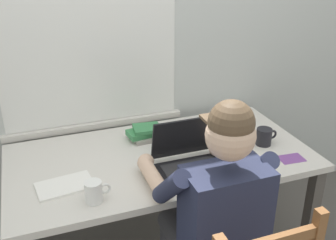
% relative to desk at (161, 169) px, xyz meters
% --- Properties ---
extents(back_wall, '(6.00, 0.08, 2.60)m').
position_rel_desk_xyz_m(back_wall, '(-0.00, 0.48, 0.65)').
color(back_wall, beige).
rests_on(back_wall, ground).
extents(desk, '(1.57, 0.80, 0.74)m').
position_rel_desk_xyz_m(desk, '(0.00, 0.00, 0.00)').
color(desk, beige).
rests_on(desk, ground).
extents(seated_person, '(0.50, 0.60, 1.26)m').
position_rel_desk_xyz_m(seated_person, '(0.07, -0.48, 0.04)').
color(seated_person, '#232842').
rests_on(seated_person, ground).
extents(laptop, '(0.33, 0.29, 0.23)m').
position_rel_desk_xyz_m(laptop, '(0.09, -0.16, 0.14)').
color(laptop, black).
rests_on(laptop, desk).
extents(computer_mouse, '(0.06, 0.10, 0.03)m').
position_rel_desk_xyz_m(computer_mouse, '(0.38, -0.24, 0.10)').
color(computer_mouse, black).
rests_on(computer_mouse, desk).
extents(coffee_mug_white, '(0.11, 0.08, 0.10)m').
position_rel_desk_xyz_m(coffee_mug_white, '(-0.40, -0.28, 0.14)').
color(coffee_mug_white, white).
rests_on(coffee_mug_white, desk).
extents(coffee_mug_dark, '(0.12, 0.08, 0.09)m').
position_rel_desk_xyz_m(coffee_mug_dark, '(0.57, -0.08, 0.13)').
color(coffee_mug_dark, black).
rests_on(coffee_mug_dark, desk).
extents(book_stack_main, '(0.19, 0.12, 0.06)m').
position_rel_desk_xyz_m(book_stack_main, '(0.48, 0.10, 0.11)').
color(book_stack_main, gray).
rests_on(book_stack_main, desk).
extents(book_stack_side, '(0.21, 0.14, 0.07)m').
position_rel_desk_xyz_m(book_stack_side, '(-0.02, 0.20, 0.12)').
color(book_stack_side, gray).
rests_on(book_stack_side, desk).
extents(paper_pile_near_laptop, '(0.27, 0.18, 0.01)m').
position_rel_desk_xyz_m(paper_pile_near_laptop, '(-0.51, -0.12, 0.09)').
color(paper_pile_near_laptop, white).
rests_on(paper_pile_near_laptop, desk).
extents(landscape_photo_print, '(0.14, 0.10, 0.00)m').
position_rel_desk_xyz_m(landscape_photo_print, '(0.62, -0.27, 0.09)').
color(landscape_photo_print, '#7A4293').
rests_on(landscape_photo_print, desk).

